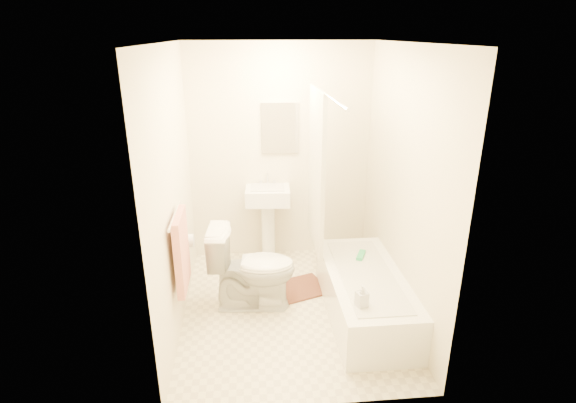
{
  "coord_description": "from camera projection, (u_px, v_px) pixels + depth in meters",
  "views": [
    {
      "loc": [
        -0.36,
        -3.64,
        2.47
      ],
      "look_at": [
        0.0,
        0.25,
        1.0
      ],
      "focal_mm": 28.0,
      "sensor_mm": 36.0,
      "label": 1
    }
  ],
  "objects": [
    {
      "name": "floor",
      "position": [
        290.0,
        308.0,
        4.29
      ],
      "size": [
        2.4,
        2.4,
        0.0
      ],
      "primitive_type": "plane",
      "color": "beige",
      "rests_on": "ground"
    },
    {
      "name": "ceiling",
      "position": [
        291.0,
        43.0,
        3.44
      ],
      "size": [
        2.4,
        2.4,
        0.0
      ],
      "primitive_type": "plane",
      "color": "white",
      "rests_on": "ground"
    },
    {
      "name": "wall_back",
      "position": [
        280.0,
        155.0,
        4.99
      ],
      "size": [
        2.0,
        0.02,
        2.4
      ],
      "primitive_type": "cube",
      "color": "beige",
      "rests_on": "ground"
    },
    {
      "name": "wall_left",
      "position": [
        173.0,
        194.0,
        3.78
      ],
      "size": [
        0.02,
        2.4,
        2.4
      ],
      "primitive_type": "cube",
      "color": "beige",
      "rests_on": "ground"
    },
    {
      "name": "wall_right",
      "position": [
        403.0,
        187.0,
        3.96
      ],
      "size": [
        0.02,
        2.4,
        2.4
      ],
      "primitive_type": "cube",
      "color": "beige",
      "rests_on": "ground"
    },
    {
      "name": "mirror",
      "position": [
        280.0,
        128.0,
        4.86
      ],
      "size": [
        0.4,
        0.03,
        0.55
      ],
      "primitive_type": "cube",
      "color": "white",
      "rests_on": "wall_back"
    },
    {
      "name": "curtain_rod",
      "position": [
        326.0,
        94.0,
        3.7
      ],
      "size": [
        0.03,
        1.7,
        0.03
      ],
      "primitive_type": "cylinder",
      "rotation": [
        1.57,
        0.0,
        0.0
      ],
      "color": "silver",
      "rests_on": "wall_back"
    },
    {
      "name": "shower_curtain",
      "position": [
        316.0,
        170.0,
        4.35
      ],
      "size": [
        0.04,
        0.8,
        1.55
      ],
      "primitive_type": "cube",
      "color": "silver",
      "rests_on": "curtain_rod"
    },
    {
      "name": "towel_bar",
      "position": [
        174.0,
        216.0,
        3.59
      ],
      "size": [
        0.02,
        0.6,
        0.02
      ],
      "primitive_type": "cylinder",
      "rotation": [
        1.57,
        0.0,
        0.0
      ],
      "color": "silver",
      "rests_on": "wall_left"
    },
    {
      "name": "towel",
      "position": [
        182.0,
        251.0,
        3.7
      ],
      "size": [
        0.06,
        0.45,
        0.66
      ],
      "primitive_type": "cube",
      "color": "#CC7266",
      "rests_on": "towel_bar"
    },
    {
      "name": "toilet_paper",
      "position": [
        188.0,
        241.0,
        4.08
      ],
      "size": [
        0.11,
        0.12,
        0.12
      ],
      "primitive_type": "cylinder",
      "rotation": [
        0.0,
        1.57,
        0.0
      ],
      "color": "white",
      "rests_on": "wall_left"
    },
    {
      "name": "toilet",
      "position": [
        252.0,
        268.0,
        4.22
      ],
      "size": [
        0.85,
        0.52,
        0.8
      ],
      "primitive_type": "imported",
      "rotation": [
        0.0,
        0.0,
        1.49
      ],
      "color": "white",
      "rests_on": "floor"
    },
    {
      "name": "sink",
      "position": [
        268.0,
        220.0,
        5.1
      ],
      "size": [
        0.5,
        0.41,
        0.95
      ],
      "primitive_type": null,
      "rotation": [
        0.0,
        0.0,
        -0.05
      ],
      "color": "white",
      "rests_on": "floor"
    },
    {
      "name": "bathtub",
      "position": [
        364.0,
        295.0,
        4.13
      ],
      "size": [
        0.66,
        1.51,
        0.42
      ],
      "primitive_type": null,
      "color": "white",
      "rests_on": "floor"
    },
    {
      "name": "bath_mat",
      "position": [
        297.0,
        289.0,
        4.6
      ],
      "size": [
        0.69,
        0.6,
        0.02
      ],
      "primitive_type": "cube",
      "rotation": [
        0.0,
        0.0,
        0.34
      ],
      "color": "#522621",
      "rests_on": "floor"
    },
    {
      "name": "soap_bottle",
      "position": [
        362.0,
        296.0,
        3.55
      ],
      "size": [
        0.11,
        0.11,
        0.19
      ],
      "primitive_type": "imported",
      "rotation": [
        0.0,
        0.0,
        0.31
      ],
      "color": "silver",
      "rests_on": "bathtub"
    },
    {
      "name": "scrub_brush",
      "position": [
        361.0,
        255.0,
        4.36
      ],
      "size": [
        0.13,
        0.2,
        0.04
      ],
      "primitive_type": "cube",
      "rotation": [
        0.0,
        0.0,
        -0.43
      ],
      "color": "#2FB561",
      "rests_on": "bathtub"
    }
  ]
}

